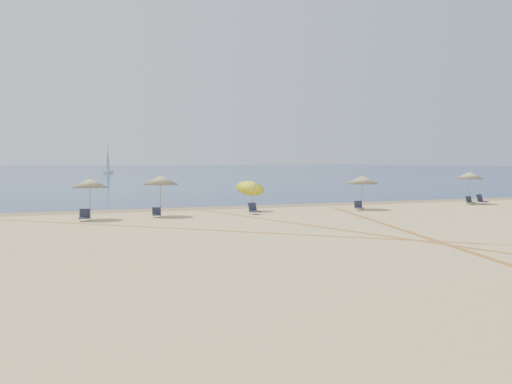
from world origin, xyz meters
TOP-DOWN VIEW (x-y plane):
  - ground at (0.00, 0.00)m, footprint 160.00×160.00m
  - ocean at (0.00, 225.00)m, footprint 500.00×500.00m
  - wet_sand at (0.00, 24.00)m, footprint 500.00×500.00m
  - umbrella_1 at (-10.48, 18.78)m, footprint 2.04×2.06m
  - umbrella_2 at (-6.41, 19.20)m, footprint 2.14×2.14m
  - umbrella_3 at (-0.23, 20.39)m, footprint 1.90×1.94m
  - umbrella_4 at (7.39, 19.04)m, footprint 2.26×2.26m
  - umbrella_5 at (17.81, 20.35)m, footprint 2.30×2.30m
  - chair_2 at (-10.83, 18.27)m, footprint 0.67×0.75m
  - chair_3 at (-6.74, 18.74)m, footprint 0.55×0.63m
  - chair_4 at (-0.69, 18.56)m, footprint 0.78×0.84m
  - chair_5 at (6.81, 18.48)m, footprint 0.64×0.71m
  - chair_6 at (17.28, 19.65)m, footprint 0.56×0.65m
  - chair_7 at (18.54, 19.81)m, footprint 0.75×0.83m
  - sailboat_1 at (2.60, 138.32)m, footprint 3.18×5.31m
  - tire_tracks at (-1.03, 10.46)m, footprint 46.66×42.58m

SIDE VIEW (x-z plane):
  - ground at x=0.00m, z-range 0.00..0.00m
  - tire_tracks at x=-1.03m, z-range 0.00..0.00m
  - wet_sand at x=0.00m, z-range 0.00..0.00m
  - ocean at x=0.00m, z-range 0.01..0.01m
  - chair_3 at x=-6.74m, z-range -0.04..0.56m
  - chair_5 at x=6.81m, z-range -0.04..0.60m
  - chair_6 at x=17.28m, z-range -0.04..0.61m
  - chair_2 at x=-10.83m, z-range -0.04..0.64m
  - chair_4 at x=-0.69m, z-range -0.04..0.67m
  - chair_7 at x=18.54m, z-range -0.04..0.70m
  - umbrella_3 at x=-0.23m, z-range 0.54..2.99m
  - umbrella_4 at x=7.39m, z-range 0.85..3.23m
  - umbrella_1 at x=-10.48m, z-range 0.87..3.30m
  - umbrella_2 at x=-6.41m, z-range 0.92..3.46m
  - umbrella_5 at x=17.81m, z-range 0.93..3.48m
  - sailboat_1 at x=2.60m, z-range -1.53..6.20m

